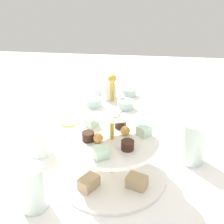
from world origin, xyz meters
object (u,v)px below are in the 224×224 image
object	(u,v)px
tiered_serving_stand	(112,147)
butter_knife_right	(128,124)
water_glass_tall_right	(193,143)
teacup_with_saucer	(70,129)
water_glass_short_left	(40,143)
water_glass_mid_back	(32,188)

from	to	relation	value
tiered_serving_stand	butter_knife_right	world-z (taller)	tiered_serving_stand
water_glass_tall_right	butter_knife_right	bearing A→B (deg)	44.68
tiered_serving_stand	teacup_with_saucer	distance (m)	0.25
water_glass_tall_right	teacup_with_saucer	size ratio (longest dim) A/B	1.34
butter_knife_right	water_glass_tall_right	bearing A→B (deg)	137.00
water_glass_tall_right	water_glass_short_left	xyz separation A→B (m)	(-0.02, 0.43, -0.02)
tiered_serving_stand	teacup_with_saucer	world-z (taller)	tiered_serving_stand
water_glass_short_left	water_glass_mid_back	distance (m)	0.21
tiered_serving_stand	butter_knife_right	bearing A→B (deg)	-4.74
water_glass_mid_back	water_glass_short_left	bearing A→B (deg)	16.28
tiered_serving_stand	water_glass_tall_right	distance (m)	0.23
teacup_with_saucer	water_glass_mid_back	bearing A→B (deg)	179.79
tiered_serving_stand	water_glass_mid_back	distance (m)	0.21
water_glass_tall_right	teacup_with_saucer	bearing A→B (deg)	75.67
water_glass_short_left	water_glass_mid_back	size ratio (longest dim) A/B	0.68
tiered_serving_stand	water_glass_tall_right	xyz separation A→B (m)	(0.09, -0.21, -0.03)
butter_knife_right	water_glass_short_left	bearing A→B (deg)	43.05
water_glass_short_left	butter_knife_right	world-z (taller)	water_glass_short_left
butter_knife_right	teacup_with_saucer	bearing A→B (deg)	30.39
water_glass_tall_right	water_glass_mid_back	xyz separation A→B (m)	(-0.22, 0.37, -0.01)
tiered_serving_stand	water_glass_mid_back	bearing A→B (deg)	129.54
water_glass_tall_right	butter_knife_right	size ratio (longest dim) A/B	0.71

